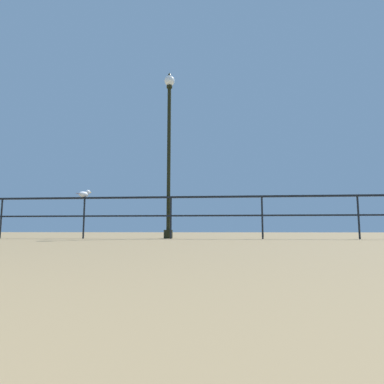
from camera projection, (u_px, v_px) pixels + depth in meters
The scene contains 3 objects.
pier_railing at pixel (171, 207), 8.02m from camera, with size 22.64×0.05×1.07m.
lamppost_center at pixel (169, 141), 8.50m from camera, with size 0.29×0.29×4.51m.
seagull_on_rail at pixel (84, 194), 8.29m from camera, with size 0.30×0.37×0.20m.
Camera 1 is at (1.25, 1.52, 0.22)m, focal length 29.84 mm.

